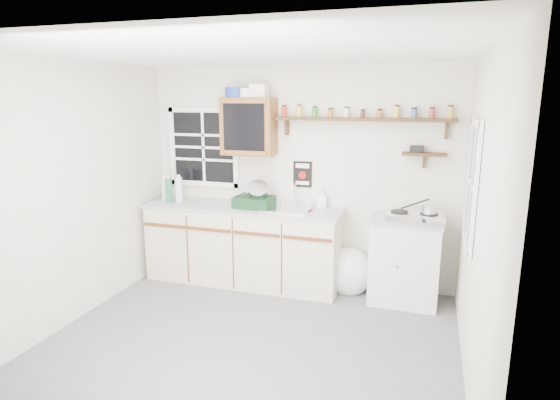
{
  "coord_description": "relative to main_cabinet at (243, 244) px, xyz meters",
  "views": [
    {
      "loc": [
        1.42,
        -3.56,
        2.16
      ],
      "look_at": [
        0.11,
        0.55,
        1.2
      ],
      "focal_mm": 30.0,
      "sensor_mm": 36.0,
      "label": 1
    }
  ],
  "objects": [
    {
      "name": "room",
      "position": [
        0.58,
        -1.3,
        0.79
      ],
      "size": [
        3.64,
        3.24,
        2.54
      ],
      "color": "#57575A",
      "rests_on": "ground"
    },
    {
      "name": "main_cabinet",
      "position": [
        0.0,
        0.0,
        0.0
      ],
      "size": [
        2.31,
        0.63,
        0.92
      ],
      "color": "#BCB19C",
      "rests_on": "floor"
    },
    {
      "name": "right_cabinet",
      "position": [
        1.83,
        0.03,
        -0.01
      ],
      "size": [
        0.73,
        0.57,
        0.91
      ],
      "color": "silver",
      "rests_on": "floor"
    },
    {
      "name": "sink",
      "position": [
        0.54,
        0.01,
        0.47
      ],
      "size": [
        0.52,
        0.44,
        0.29
      ],
      "color": "silver",
      "rests_on": "main_cabinet"
    },
    {
      "name": "upper_cabinet",
      "position": [
        0.03,
        0.14,
        1.36
      ],
      "size": [
        0.6,
        0.32,
        0.65
      ],
      "color": "brown",
      "rests_on": "wall_back"
    },
    {
      "name": "upper_cabinet_clutter",
      "position": [
        -0.01,
        0.14,
        1.75
      ],
      "size": [
        0.49,
        0.24,
        0.14
      ],
      "color": "#18309D",
      "rests_on": "upper_cabinet"
    },
    {
      "name": "spice_shelf",
      "position": [
        1.31,
        0.21,
        1.47
      ],
      "size": [
        1.91,
        0.18,
        0.34
      ],
      "color": "black",
      "rests_on": "wall_back"
    },
    {
      "name": "secondary_shelf",
      "position": [
        1.94,
        0.22,
        1.12
      ],
      "size": [
        0.45,
        0.16,
        0.24
      ],
      "color": "black",
      "rests_on": "wall_back"
    },
    {
      "name": "warning_sign",
      "position": [
        0.63,
        0.29,
        0.82
      ],
      "size": [
        0.22,
        0.02,
        0.3
      ],
      "color": "black",
      "rests_on": "wall_back"
    },
    {
      "name": "window_back",
      "position": [
        -0.62,
        0.29,
        1.09
      ],
      "size": [
        0.93,
        0.03,
        0.98
      ],
      "color": "black",
      "rests_on": "wall_back"
    },
    {
      "name": "window_right",
      "position": [
        2.37,
        -0.75,
        0.99
      ],
      "size": [
        0.03,
        0.78,
        1.08
      ],
      "color": "black",
      "rests_on": "wall_back"
    },
    {
      "name": "water_bottles",
      "position": [
        -0.9,
        -0.02,
        0.61
      ],
      "size": [
        0.28,
        0.13,
        0.33
      ],
      "color": "silver",
      "rests_on": "main_cabinet"
    },
    {
      "name": "dish_rack",
      "position": [
        0.16,
        -0.01,
        0.56
      ],
      "size": [
        0.44,
        0.34,
        0.32
      ],
      "rotation": [
        0.0,
        0.0,
        -0.06
      ],
      "color": "black",
      "rests_on": "main_cabinet"
    },
    {
      "name": "soap_bottle",
      "position": [
        0.89,
        0.22,
        0.57
      ],
      "size": [
        0.1,
        0.1,
        0.21
      ],
      "primitive_type": "imported",
      "rotation": [
        0.0,
        0.0,
        -0.02
      ],
      "color": "silver",
      "rests_on": "main_cabinet"
    },
    {
      "name": "rag",
      "position": [
        0.75,
        -0.0,
        0.47
      ],
      "size": [
        0.15,
        0.14,
        0.02
      ],
      "primitive_type": "cube",
      "rotation": [
        0.0,
        0.0,
        -0.31
      ],
      "color": "maroon",
      "rests_on": "main_cabinet"
    },
    {
      "name": "hotplate",
      "position": [
        1.9,
        0.01,
        0.49
      ],
      "size": [
        0.62,
        0.39,
        0.08
      ],
      "rotation": [
        0.0,
        0.0,
        0.13
      ],
      "color": "silver",
      "rests_on": "right_cabinet"
    },
    {
      "name": "saucepan",
      "position": [
        2.04,
        0.01,
        0.57
      ],
      "size": [
        0.36,
        0.18,
        0.16
      ],
      "rotation": [
        0.0,
        0.0,
        -0.18
      ],
      "color": "silver",
      "rests_on": "hotplate"
    },
    {
      "name": "trash_bag",
      "position": [
        1.24,
        0.1,
        -0.23
      ],
      "size": [
        0.47,
        0.43,
        0.54
      ],
      "color": "white",
      "rests_on": "floor"
    }
  ]
}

